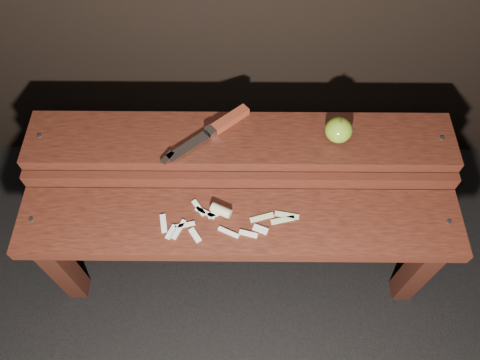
{
  "coord_description": "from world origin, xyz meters",
  "views": [
    {
      "loc": [
        0.0,
        -0.61,
        1.54
      ],
      "look_at": [
        0.0,
        0.06,
        0.45
      ],
      "focal_mm": 35.0,
      "sensor_mm": 36.0,
      "label": 1
    }
  ],
  "objects_px": {
    "bench_front_tier": "(240,235)",
    "bench_rear_tier": "(240,156)",
    "knife": "(220,126)",
    "apple": "(339,130)"
  },
  "relations": [
    {
      "from": "bench_front_tier",
      "to": "bench_rear_tier",
      "type": "relative_size",
      "value": 1.0
    },
    {
      "from": "knife",
      "to": "bench_rear_tier",
      "type": "bearing_deg",
      "value": -29.4
    },
    {
      "from": "bench_front_tier",
      "to": "apple",
      "type": "relative_size",
      "value": 15.14
    },
    {
      "from": "bench_rear_tier",
      "to": "apple",
      "type": "xyz_separation_m",
      "value": [
        0.27,
        0.0,
        0.12
      ]
    },
    {
      "from": "bench_rear_tier",
      "to": "knife",
      "type": "bearing_deg",
      "value": 150.6
    },
    {
      "from": "bench_front_tier",
      "to": "apple",
      "type": "distance_m",
      "value": 0.4
    },
    {
      "from": "bench_front_tier",
      "to": "bench_rear_tier",
      "type": "height_order",
      "value": "bench_rear_tier"
    },
    {
      "from": "bench_front_tier",
      "to": "bench_rear_tier",
      "type": "xyz_separation_m",
      "value": [
        0.0,
        0.23,
        0.06
      ]
    },
    {
      "from": "apple",
      "to": "knife",
      "type": "relative_size",
      "value": 0.33
    },
    {
      "from": "bench_rear_tier",
      "to": "bench_front_tier",
      "type": "bearing_deg",
      "value": -90.0
    }
  ]
}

